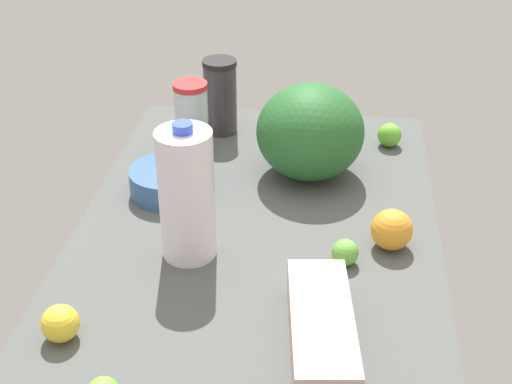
{
  "coord_description": "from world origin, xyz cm",
  "views": [
    {
      "loc": [
        -121.49,
        -14.88,
        87.61
      ],
      "look_at": [
        0.0,
        0.0,
        13.0
      ],
      "focal_mm": 50.0,
      "sensor_mm": 36.0,
      "label": 1
    }
  ],
  "objects_px": {
    "orange_by_jug": "(392,230)",
    "lime_far_back": "(389,135)",
    "milk_jug": "(187,195)",
    "lemon_near_front": "(60,323)",
    "shaker_bottle": "(220,96)",
    "egg_carton": "(321,330)",
    "mixing_bowl": "(168,181)",
    "watermelon": "(310,132)",
    "tumbler_cup": "(192,118)",
    "lime_loose": "(345,252)"
  },
  "relations": [
    {
      "from": "orange_by_jug",
      "to": "lime_far_back",
      "type": "relative_size",
      "value": 1.38
    },
    {
      "from": "milk_jug",
      "to": "lemon_near_front",
      "type": "relative_size",
      "value": 4.4
    },
    {
      "from": "shaker_bottle",
      "to": "egg_carton",
      "type": "bearing_deg",
      "value": -159.11
    },
    {
      "from": "mixing_bowl",
      "to": "orange_by_jug",
      "type": "distance_m",
      "value": 0.52
    },
    {
      "from": "lemon_near_front",
      "to": "mixing_bowl",
      "type": "bearing_deg",
      "value": -8.44
    },
    {
      "from": "watermelon",
      "to": "milk_jug",
      "type": "xyz_separation_m",
      "value": [
        -0.35,
        0.22,
        0.02
      ]
    },
    {
      "from": "lemon_near_front",
      "to": "egg_carton",
      "type": "bearing_deg",
      "value": -85.42
    },
    {
      "from": "lime_far_back",
      "to": "milk_jug",
      "type": "bearing_deg",
      "value": 141.38
    },
    {
      "from": "shaker_bottle",
      "to": "mixing_bowl",
      "type": "xyz_separation_m",
      "value": [
        -0.33,
        0.07,
        -0.07
      ]
    },
    {
      "from": "orange_by_jug",
      "to": "lemon_near_front",
      "type": "bearing_deg",
      "value": 120.83
    },
    {
      "from": "watermelon",
      "to": "lime_far_back",
      "type": "xyz_separation_m",
      "value": [
        0.17,
        -0.19,
        -0.08
      ]
    },
    {
      "from": "milk_jug",
      "to": "shaker_bottle",
      "type": "relative_size",
      "value": 1.45
    },
    {
      "from": "watermelon",
      "to": "milk_jug",
      "type": "bearing_deg",
      "value": 147.92
    },
    {
      "from": "tumbler_cup",
      "to": "shaker_bottle",
      "type": "relative_size",
      "value": 0.93
    },
    {
      "from": "mixing_bowl",
      "to": "tumbler_cup",
      "type": "bearing_deg",
      "value": -4.38
    },
    {
      "from": "egg_carton",
      "to": "milk_jug",
      "type": "bearing_deg",
      "value": 42.5
    },
    {
      "from": "egg_carton",
      "to": "mixing_bowl",
      "type": "xyz_separation_m",
      "value": [
        0.45,
        0.36,
        -0.01
      ]
    },
    {
      "from": "lime_far_back",
      "to": "tumbler_cup",
      "type": "bearing_deg",
      "value": 100.43
    },
    {
      "from": "milk_jug",
      "to": "mixing_bowl",
      "type": "height_order",
      "value": "milk_jug"
    },
    {
      "from": "milk_jug",
      "to": "lemon_near_front",
      "type": "xyz_separation_m",
      "value": [
        -0.27,
        0.17,
        -0.1
      ]
    },
    {
      "from": "milk_jug",
      "to": "egg_carton",
      "type": "bearing_deg",
      "value": -130.76
    },
    {
      "from": "lemon_near_front",
      "to": "lime_loose",
      "type": "bearing_deg",
      "value": -60.35
    },
    {
      "from": "milk_jug",
      "to": "lemon_near_front",
      "type": "distance_m",
      "value": 0.33
    },
    {
      "from": "milk_jug",
      "to": "mixing_bowl",
      "type": "distance_m",
      "value": 0.26
    },
    {
      "from": "mixing_bowl",
      "to": "lime_loose",
      "type": "bearing_deg",
      "value": -118.72
    },
    {
      "from": "egg_carton",
      "to": "lime_far_back",
      "type": "relative_size",
      "value": 4.82
    },
    {
      "from": "milk_jug",
      "to": "tumbler_cup",
      "type": "height_order",
      "value": "milk_jug"
    },
    {
      "from": "lemon_near_front",
      "to": "watermelon",
      "type": "bearing_deg",
      "value": -31.93
    },
    {
      "from": "shaker_bottle",
      "to": "orange_by_jug",
      "type": "distance_m",
      "value": 0.64
    },
    {
      "from": "milk_jug",
      "to": "orange_by_jug",
      "type": "relative_size",
      "value": 3.42
    },
    {
      "from": "orange_by_jug",
      "to": "lime_loose",
      "type": "xyz_separation_m",
      "value": [
        -0.07,
        0.09,
        -0.02
      ]
    },
    {
      "from": "watermelon",
      "to": "lemon_near_front",
      "type": "height_order",
      "value": "watermelon"
    },
    {
      "from": "shaker_bottle",
      "to": "lime_far_back",
      "type": "xyz_separation_m",
      "value": [
        -0.03,
        -0.44,
        -0.07
      ]
    },
    {
      "from": "milk_jug",
      "to": "lime_loose",
      "type": "xyz_separation_m",
      "value": [
        0.0,
        -0.31,
        -0.11
      ]
    },
    {
      "from": "lime_far_back",
      "to": "lime_loose",
      "type": "relative_size",
      "value": 1.14
    },
    {
      "from": "tumbler_cup",
      "to": "lemon_near_front",
      "type": "height_order",
      "value": "tumbler_cup"
    },
    {
      "from": "egg_carton",
      "to": "mixing_bowl",
      "type": "height_order",
      "value": "egg_carton"
    },
    {
      "from": "egg_carton",
      "to": "watermelon",
      "type": "bearing_deg",
      "value": -1.38
    },
    {
      "from": "watermelon",
      "to": "lime_loose",
      "type": "distance_m",
      "value": 0.37
    },
    {
      "from": "mixing_bowl",
      "to": "lime_far_back",
      "type": "bearing_deg",
      "value": -59.79
    },
    {
      "from": "watermelon",
      "to": "shaker_bottle",
      "type": "relative_size",
      "value": 1.26
    },
    {
      "from": "shaker_bottle",
      "to": "orange_by_jug",
      "type": "relative_size",
      "value": 2.36
    },
    {
      "from": "orange_by_jug",
      "to": "lime_loose",
      "type": "distance_m",
      "value": 0.11
    },
    {
      "from": "watermelon",
      "to": "milk_jug",
      "type": "distance_m",
      "value": 0.41
    },
    {
      "from": "mixing_bowl",
      "to": "milk_jug",
      "type": "bearing_deg",
      "value": -157.05
    },
    {
      "from": "watermelon",
      "to": "tumbler_cup",
      "type": "bearing_deg",
      "value": 74.97
    },
    {
      "from": "tumbler_cup",
      "to": "orange_by_jug",
      "type": "distance_m",
      "value": 0.6
    },
    {
      "from": "lime_loose",
      "to": "lemon_near_front",
      "type": "height_order",
      "value": "lemon_near_front"
    },
    {
      "from": "lemon_near_front",
      "to": "shaker_bottle",
      "type": "bearing_deg",
      "value": -9.72
    },
    {
      "from": "milk_jug",
      "to": "egg_carton",
      "type": "relative_size",
      "value": 0.98
    }
  ]
}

